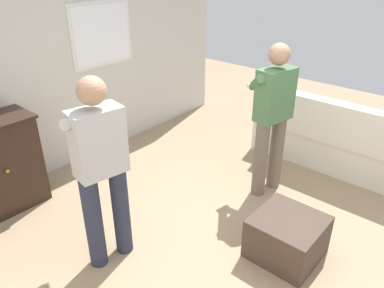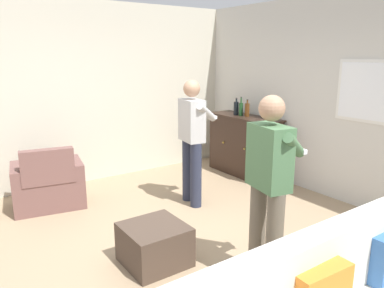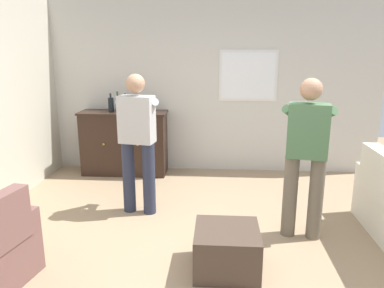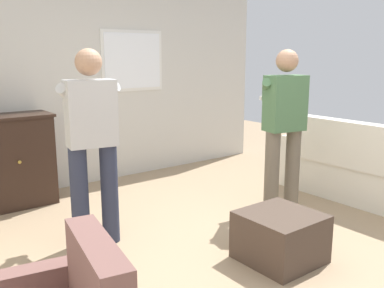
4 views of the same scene
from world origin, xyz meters
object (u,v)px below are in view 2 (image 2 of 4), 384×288
sideboard_cabinet (244,145)px  person_standing_left (193,136)px  person_standing_right (269,181)px  bottle_wine_green (236,108)px  armchair (49,186)px  bottle_spirits_clear (247,110)px  bottle_liquor_amber (241,109)px  ottoman (154,244)px

sideboard_cabinet → person_standing_left: 1.59m
sideboard_cabinet → person_standing_right: size_ratio=0.81×
sideboard_cabinet → bottle_wine_green: size_ratio=4.70×
armchair → sideboard_cabinet: bearing=81.8°
bottle_spirits_clear → sideboard_cabinet: bearing=-175.0°
bottle_liquor_amber → person_standing_left: 1.54m
sideboard_cabinet → person_standing_left: (0.54, -1.44, 0.43)m
sideboard_cabinet → bottle_wine_green: 0.64m
armchair → bottle_liquor_amber: 3.19m
bottle_spirits_clear → person_standing_right: size_ratio=0.17×
armchair → bottle_spirits_clear: bottle_spirits_clear is taller
ottoman → sideboard_cabinet: bearing=121.0°
person_standing_left → person_standing_right: size_ratio=1.00×
bottle_liquor_amber → ottoman: bearing=-57.6°
bottle_spirits_clear → person_standing_left: person_standing_left is taller
bottle_spirits_clear → person_standing_left: 1.53m
armchair → person_standing_right: bearing=22.3°
bottle_liquor_amber → bottle_spirits_clear: bottle_liquor_amber is taller
sideboard_cabinet → bottle_spirits_clear: size_ratio=4.78×
ottoman → person_standing_left: 1.74m
bottle_spirits_clear → person_standing_right: person_standing_right is taller
bottle_spirits_clear → person_standing_right: 3.04m
person_standing_right → sideboard_cabinet: bearing=141.0°
armchair → bottle_wine_green: bottle_wine_green is taller
person_standing_left → sideboard_cabinet: bearing=110.5°
person_standing_right → ottoman: bearing=-139.1°
bottle_wine_green → ottoman: (1.75, -2.58, -0.92)m
armchair → ottoman: 2.08m
bottle_wine_green → person_standing_left: 1.57m
sideboard_cabinet → bottle_spirits_clear: bottle_spirits_clear is taller
person_standing_left → bottle_liquor_amber: bearing=113.3°
bottle_wine_green → bottle_spirits_clear: (0.21, 0.05, -0.00)m
bottle_wine_green → bottle_liquor_amber: bearing=6.5°
bottle_wine_green → armchair: bearing=-95.1°
sideboard_cabinet → person_standing_right: 3.09m
bottle_wine_green → person_standing_left: (0.71, -1.39, -0.18)m
bottle_wine_green → bottle_liquor_amber: size_ratio=0.92×
sideboard_cabinet → ottoman: sideboard_cabinet is taller
bottle_wine_green → person_standing_right: bearing=-36.4°
armchair → sideboard_cabinet: size_ratio=0.72×
person_standing_left → person_standing_right: bearing=-14.9°
person_standing_left → armchair: bearing=-120.7°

